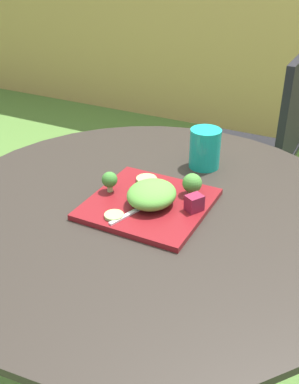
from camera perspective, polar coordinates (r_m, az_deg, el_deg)
The scene contains 11 objects.
patio_table at distance 1.24m, azimuth -0.08°, elevation -10.17°, with size 1.06×1.06×0.72m.
patio_chair at distance 2.03m, azimuth 14.05°, elevation 6.47°, with size 0.44×0.44×0.90m.
salad_plate at distance 1.11m, azimuth 0.08°, elevation -1.45°, with size 0.28×0.28×0.01m, color maroon.
drinking_glass at distance 1.29m, azimuth 6.97°, elevation 5.22°, with size 0.09×0.09×0.11m.
fork at distance 1.07m, azimuth -1.29°, elevation -2.10°, with size 0.06×0.15×0.00m.
lettuce_mound at distance 1.08m, azimuth 0.27°, elevation -0.29°, with size 0.12×0.13×0.05m, color #519338.
broccoli_floret_0 at distance 1.14m, azimuth -5.01°, elevation 1.53°, with size 0.04×0.04×0.05m.
broccoli_floret_1 at distance 1.12m, azimuth 5.39°, elevation 1.09°, with size 0.05×0.05×0.06m.
cucumber_slice_0 at distance 1.05m, azimuth -4.49°, elevation -2.97°, with size 0.05×0.05×0.01m, color #8EB766.
cucumber_slice_1 at distance 1.19m, azimuth -0.38°, elevation 1.59°, with size 0.05×0.05×0.01m, color #8EB766.
beet_chunk_0 at distance 1.07m, azimuth 5.66°, elevation -1.37°, with size 0.04×0.03×0.04m, color maroon.
Camera 1 is at (0.43, -0.84, 1.31)m, focal length 42.38 mm.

